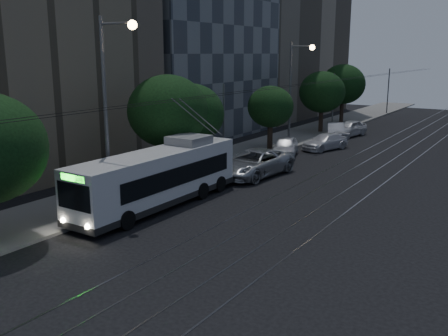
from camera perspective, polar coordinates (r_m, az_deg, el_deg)
ground at (r=23.31m, az=-2.53°, el=-7.04°), size 120.00×120.00×0.00m
sidewalk at (r=43.61m, az=4.73°, el=2.52°), size 5.00×90.00×0.15m
tram_rails at (r=39.96m, az=17.44°, el=0.89°), size 4.52×90.00×0.02m
overhead_wires at (r=41.99m, az=7.87°, el=6.72°), size 2.23×90.00×6.00m
trolleybus at (r=26.59m, az=-7.39°, el=-1.04°), size 2.54×11.56×5.63m
pickup_silver at (r=33.08m, az=3.48°, el=0.57°), size 3.45×6.50×1.74m
car_white_a at (r=39.77m, az=7.02°, el=2.46°), size 3.25×4.89×1.55m
car_white_b at (r=43.05m, az=11.47°, el=2.96°), size 3.21×4.94×1.33m
car_white_c at (r=49.17m, az=12.62°, el=4.20°), size 3.09×4.60×1.43m
car_white_d at (r=50.48m, az=14.07°, el=4.43°), size 2.72×4.91×1.58m
tree_1 at (r=31.00m, az=-6.43°, el=6.45°), size 4.97×4.97×6.74m
tree_2 at (r=32.44m, az=-3.80°, el=6.17°), size 4.33×4.33×6.10m
tree_3 at (r=41.71m, az=5.34°, el=6.97°), size 3.82×3.82×5.38m
tree_4 at (r=51.67m, az=11.15°, el=8.50°), size 4.61×4.61×6.23m
tree_5 at (r=58.68m, az=13.45°, el=9.28°), size 4.96×4.96×6.78m
streetlamp_near at (r=25.44m, az=-12.83°, el=7.94°), size 2.36×0.44×9.74m
streetlamp_far at (r=43.02m, az=8.07°, el=9.45°), size 2.18×0.44×8.87m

